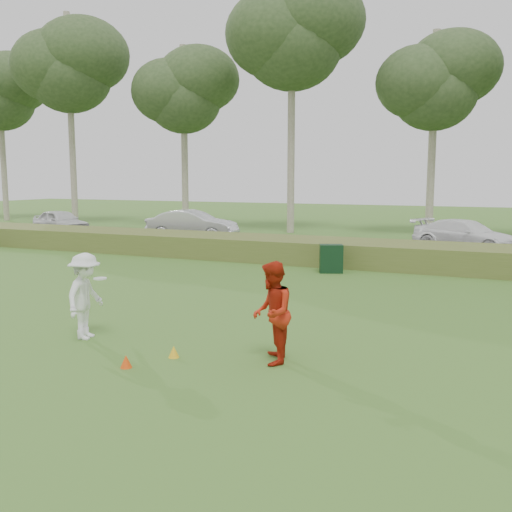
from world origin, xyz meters
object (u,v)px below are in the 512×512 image
at_px(cone_orange, 126,361).
at_px(car_right, 466,236).
at_px(car_left, 61,222).
at_px(player_red, 272,313).
at_px(car_mid, 192,225).
at_px(cone_yellow, 174,352).
at_px(utility_cabinet, 331,259).
at_px(player_white, 85,296).

xyz_separation_m(cone_orange, car_right, (4.52, 19.17, 0.65)).
height_order(car_left, car_right, car_left).
xyz_separation_m(player_red, cone_orange, (-2.29, -1.30, -0.82)).
bearing_deg(car_mid, car_right, -94.35).
bearing_deg(car_mid, cone_yellow, -159.37).
distance_m(player_red, car_left, 25.95).
height_order(utility_cabinet, car_mid, car_mid).
bearing_deg(cone_orange, player_red, 29.57).
distance_m(cone_yellow, car_right, 18.78).
xyz_separation_m(player_white, car_right, (6.42, 17.95, -0.14)).
distance_m(player_white, cone_yellow, 2.54).
distance_m(player_red, car_mid, 20.43).
bearing_deg(utility_cabinet, car_mid, 123.32).
height_order(player_white, cone_yellow, player_white).
bearing_deg(car_right, cone_yellow, -168.38).
xyz_separation_m(player_red, utility_cabinet, (-1.81, 10.09, -0.44)).
bearing_deg(cone_yellow, player_white, 170.89).
bearing_deg(cone_orange, player_white, 147.27).
relative_size(player_white, player_red, 0.97).
bearing_deg(utility_cabinet, cone_orange, -113.64).
relative_size(utility_cabinet, car_left, 0.24).
relative_size(player_red, cone_orange, 8.10).
distance_m(cone_yellow, car_left, 24.89).
xyz_separation_m(player_white, cone_orange, (1.90, -1.22, -0.79)).
height_order(player_red, cone_orange, player_red).
bearing_deg(car_mid, player_white, -165.26).
bearing_deg(player_red, utility_cabinet, 170.58).
xyz_separation_m(player_red, car_mid, (-11.42, 16.94, -0.09)).
xyz_separation_m(player_white, player_red, (4.19, 0.08, 0.03)).
xyz_separation_m(car_left, car_mid, (8.60, 0.42, 0.07)).
relative_size(cone_orange, car_right, 0.05).
bearing_deg(car_left, player_white, -117.90).
bearing_deg(cone_orange, cone_yellow, 60.63).
bearing_deg(player_red, car_right, 153.34).
bearing_deg(player_red, car_mid, -165.59).
height_order(cone_orange, car_right, car_right).
height_order(player_red, car_mid, player_red).
relative_size(cone_yellow, car_right, 0.05).
xyz_separation_m(player_white, cone_yellow, (2.38, -0.38, -0.80)).
bearing_deg(car_mid, player_red, -154.28).
relative_size(cone_orange, car_mid, 0.05).
bearing_deg(player_red, cone_yellow, -95.42).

